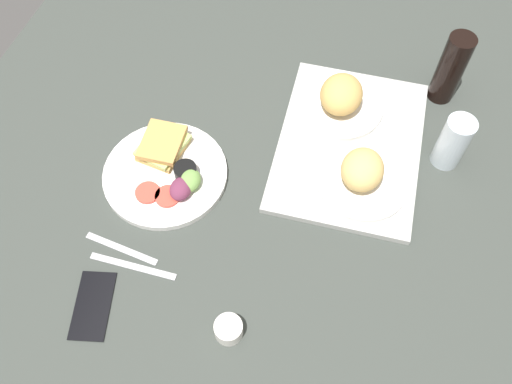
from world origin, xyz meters
TOP-DOWN VIEW (x-y plane):
  - ground_plane at (0.00, 0.00)cm, footprint 190.00×150.00cm
  - serving_tray at (-18.83, 19.74)cm, footprint 46.86×35.58cm
  - bread_plate_near at (-28.41, 14.81)cm, footprint 21.68×21.68cm
  - bread_plate_far at (-8.83, 24.30)cm, footprint 20.77×20.77cm
  - plate_with_salad at (1.16, -18.50)cm, footprint 28.52×28.52cm
  - drinking_glass at (-22.00, 41.88)cm, footprint 6.60×6.60cm
  - soda_bottle at (-41.52, 38.19)cm, footprint 6.40×6.40cm
  - espresso_cup at (31.97, 6.80)cm, footprint 5.60×5.60cm
  - fork at (21.82, -20.91)cm, footprint 3.03×17.06cm
  - knife at (24.82, -16.91)cm, footprint 2.09×19.04cm
  - cell_phone at (35.05, -21.17)cm, footprint 15.73×10.53cm

SIDE VIEW (x-z plane):
  - ground_plane at x=0.00cm, z-range -3.00..0.00cm
  - fork at x=21.82cm, z-range 0.00..0.50cm
  - knife at x=24.82cm, z-range 0.00..0.50cm
  - cell_phone at x=35.05cm, z-range 0.00..0.80cm
  - serving_tray at x=-18.83cm, z-range 0.00..1.60cm
  - plate_with_salad at x=1.16cm, z-range -0.99..4.41cm
  - espresso_cup at x=31.97cm, z-range 0.00..4.00cm
  - bread_plate_far at x=-8.83cm, z-range 0.34..9.16cm
  - bread_plate_near at x=-28.41cm, z-range 0.37..9.75cm
  - drinking_glass at x=-22.00cm, z-range 0.00..13.84cm
  - soda_bottle at x=-41.52cm, z-range 0.00..19.03cm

